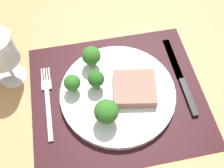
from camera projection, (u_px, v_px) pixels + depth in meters
ground_plane at (118, 98)px, 64.85cm from camera, size 140.00×110.00×3.00cm
placemat at (118, 95)px, 63.44cm from camera, size 40.26×34.97×0.30cm
plate at (118, 93)px, 62.63cm from camera, size 26.77×26.77×1.60cm
steak at (134, 88)px, 61.04cm from camera, size 11.01×10.45×2.33cm
broccoli_back_left at (96, 79)px, 59.87cm from camera, size 3.76×3.76×5.27cm
broccoli_near_fork at (106, 112)px, 54.86cm from camera, size 5.18×5.18×6.72cm
broccoli_near_steak at (72, 83)px, 59.59cm from camera, size 3.72×3.72×4.99cm
broccoli_center at (91, 56)px, 62.69cm from camera, size 4.42×4.42×5.97cm
fork at (48, 101)px, 62.20cm from camera, size 2.40×19.20×0.50cm
knife at (182, 81)px, 64.91cm from camera, size 1.80×23.00×0.80cm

